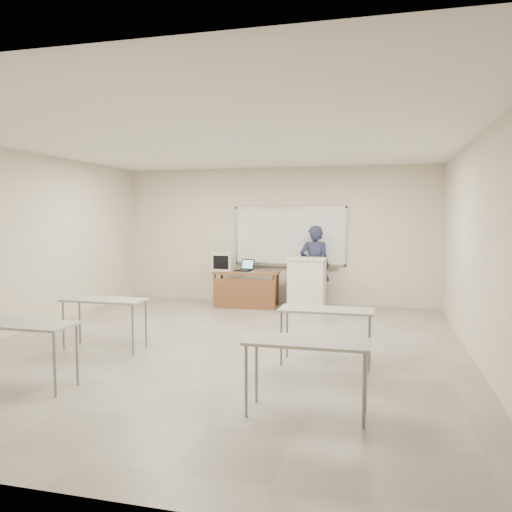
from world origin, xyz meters
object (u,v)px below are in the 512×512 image
(podium, at_px, (307,284))
(crt_monitor, at_px, (224,261))
(presenter, at_px, (315,266))
(mouse, at_px, (253,272))
(keyboard, at_px, (299,258))
(whiteboard, at_px, (290,237))
(instructor_desk, at_px, (245,282))
(laptop, at_px, (244,268))

(podium, distance_m, crt_monitor, 1.91)
(podium, distance_m, presenter, 0.57)
(mouse, height_order, keyboard, keyboard)
(whiteboard, xyz_separation_m, mouse, (-0.61, -0.87, -0.71))
(mouse, bearing_deg, keyboard, 14.92)
(instructor_desk, bearing_deg, laptop, 106.71)
(whiteboard, height_order, keyboard, whiteboard)
(mouse, height_order, presenter, presenter)
(keyboard, xyz_separation_m, presenter, (0.24, 0.58, -0.23))
(instructor_desk, height_order, podium, podium)
(instructor_desk, bearing_deg, presenter, 14.94)
(laptop, bearing_deg, presenter, 30.26)
(whiteboard, relative_size, podium, 2.29)
(laptop, bearing_deg, podium, 12.02)
(mouse, xyz_separation_m, presenter, (1.20, 0.56, 0.10))
(laptop, height_order, keyboard, keyboard)
(whiteboard, height_order, crt_monitor, whiteboard)
(whiteboard, xyz_separation_m, crt_monitor, (-1.36, -0.54, -0.53))
(whiteboard, distance_m, presenter, 0.91)
(whiteboard, relative_size, presenter, 1.43)
(instructor_desk, relative_size, keyboard, 3.18)
(whiteboard, bearing_deg, laptop, -150.52)
(mouse, distance_m, keyboard, 1.01)
(keyboard, bearing_deg, podium, 52.79)
(instructor_desk, distance_m, keyboard, 1.29)
(instructor_desk, height_order, crt_monitor, crt_monitor)
(podium, xyz_separation_m, laptop, (-1.41, 0.26, 0.26))
(podium, relative_size, crt_monitor, 2.22)
(mouse, bearing_deg, crt_monitor, 172.67)
(instructor_desk, bearing_deg, mouse, -27.85)
(crt_monitor, bearing_deg, keyboard, -12.75)
(presenter, bearing_deg, mouse, 17.17)
(whiteboard, height_order, mouse, whiteboard)
(whiteboard, distance_m, mouse, 1.27)
(crt_monitor, bearing_deg, podium, -8.23)
(instructor_desk, height_order, keyboard, keyboard)
(mouse, relative_size, presenter, 0.06)
(crt_monitor, distance_m, keyboard, 1.75)
(crt_monitor, relative_size, keyboard, 1.13)
(mouse, relative_size, keyboard, 0.23)
(crt_monitor, distance_m, mouse, 0.84)
(podium, bearing_deg, keyboard, -140.17)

